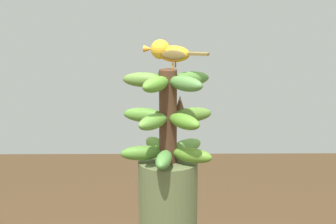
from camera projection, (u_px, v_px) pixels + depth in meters
banana_bunch at (168, 116)px, 1.62m from camera, size 0.28×0.28×0.28m
perched_bird at (168, 52)px, 1.62m from camera, size 0.20×0.09×0.08m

